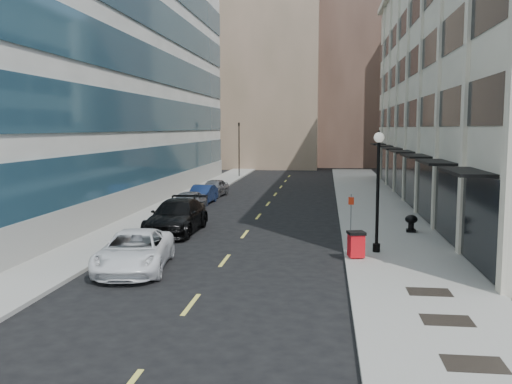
% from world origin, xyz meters
% --- Properties ---
extents(ground, '(160.00, 160.00, 0.00)m').
position_xyz_m(ground, '(0.00, 0.00, 0.00)').
color(ground, black).
rests_on(ground, ground).
extents(sidewalk_right, '(5.00, 80.00, 0.15)m').
position_xyz_m(sidewalk_right, '(7.50, 20.00, 0.07)').
color(sidewalk_right, gray).
rests_on(sidewalk_right, ground).
extents(sidewalk_left, '(3.00, 80.00, 0.15)m').
position_xyz_m(sidewalk_left, '(-6.50, 20.00, 0.07)').
color(sidewalk_left, gray).
rests_on(sidewalk_left, ground).
extents(building_right, '(15.30, 46.50, 18.25)m').
position_xyz_m(building_right, '(16.94, 26.99, 8.99)').
color(building_right, beige).
rests_on(building_right, ground).
extents(building_left, '(16.14, 46.00, 20.00)m').
position_xyz_m(building_left, '(-15.95, 27.00, 9.99)').
color(building_left, white).
rests_on(building_left, ground).
extents(skyline_tan_near, '(14.00, 18.00, 28.00)m').
position_xyz_m(skyline_tan_near, '(-4.00, 68.00, 14.00)').
color(skyline_tan_near, '#997B64').
rests_on(skyline_tan_near, ground).
extents(skyline_brown, '(12.00, 16.00, 34.00)m').
position_xyz_m(skyline_brown, '(8.00, 72.00, 17.00)').
color(skyline_brown, brown).
rests_on(skyline_brown, ground).
extents(skyline_tan_far, '(12.00, 14.00, 22.00)m').
position_xyz_m(skyline_tan_far, '(-14.00, 78.00, 11.00)').
color(skyline_tan_far, '#997B64').
rests_on(skyline_tan_far, ground).
extents(skyline_stone, '(10.00, 14.00, 20.00)m').
position_xyz_m(skyline_stone, '(18.00, 66.00, 10.00)').
color(skyline_stone, beige).
rests_on(skyline_stone, ground).
extents(grate_near, '(1.40, 1.00, 0.01)m').
position_xyz_m(grate_near, '(7.60, -2.00, 0.15)').
color(grate_near, black).
rests_on(grate_near, sidewalk_right).
extents(grate_mid, '(1.40, 1.00, 0.01)m').
position_xyz_m(grate_mid, '(7.60, 1.00, 0.15)').
color(grate_mid, black).
rests_on(grate_mid, sidewalk_right).
extents(grate_far, '(1.40, 1.00, 0.01)m').
position_xyz_m(grate_far, '(7.60, 3.80, 0.15)').
color(grate_far, black).
rests_on(grate_far, sidewalk_right).
extents(road_centerline, '(0.15, 68.20, 0.01)m').
position_xyz_m(road_centerline, '(0.00, 17.00, 0.01)').
color(road_centerline, '#D8CC4C').
rests_on(road_centerline, ground).
extents(traffic_signal, '(0.66, 0.66, 6.98)m').
position_xyz_m(traffic_signal, '(-5.50, 48.00, 5.72)').
color(traffic_signal, black).
rests_on(traffic_signal, ground).
extents(car_white_van, '(3.25, 5.77, 1.52)m').
position_xyz_m(car_white_van, '(-3.20, 6.00, 0.76)').
color(car_white_van, white).
rests_on(car_white_van, ground).
extents(car_black_pickup, '(2.51, 6.01, 1.73)m').
position_xyz_m(car_black_pickup, '(-3.64, 14.00, 0.87)').
color(car_black_pickup, black).
rests_on(car_black_pickup, ground).
extents(car_silver_sedan, '(2.14, 4.36, 1.43)m').
position_xyz_m(car_silver_sedan, '(-4.80, 21.00, 0.71)').
color(car_silver_sedan, gray).
rests_on(car_silver_sedan, ground).
extents(car_blue_sedan, '(1.67, 4.18, 1.35)m').
position_xyz_m(car_blue_sedan, '(-4.80, 25.50, 0.68)').
color(car_blue_sedan, navy).
rests_on(car_blue_sedan, ground).
extents(car_grey_sedan, '(2.10, 4.26, 1.40)m').
position_xyz_m(car_grey_sedan, '(-4.80, 29.95, 0.70)').
color(car_grey_sedan, slate).
rests_on(car_grey_sedan, ground).
extents(trash_bin, '(0.82, 0.84, 1.11)m').
position_xyz_m(trash_bin, '(5.45, 8.55, 0.75)').
color(trash_bin, red).
rests_on(trash_bin, sidewalk_right).
extents(lamppost, '(0.44, 0.44, 5.32)m').
position_xyz_m(lamppost, '(6.40, 9.84, 3.27)').
color(lamppost, black).
rests_on(lamppost, sidewalk_right).
extents(sign_post, '(0.26, 0.11, 2.26)m').
position_xyz_m(sign_post, '(5.38, 12.14, 1.61)').
color(sign_post, slate).
rests_on(sign_post, sidewalk_right).
extents(urn_planter, '(0.64, 0.64, 0.89)m').
position_xyz_m(urn_planter, '(8.60, 14.91, 0.69)').
color(urn_planter, black).
rests_on(urn_planter, sidewalk_right).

